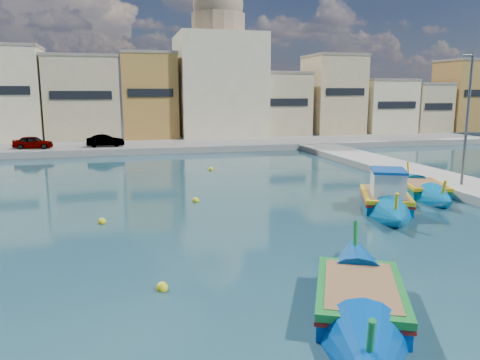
{
  "coord_description": "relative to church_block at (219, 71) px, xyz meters",
  "views": [
    {
      "loc": [
        -1.87,
        -16.97,
        5.87
      ],
      "look_at": [
        4.0,
        6.0,
        1.4
      ],
      "focal_mm": 35.0,
      "sensor_mm": 36.0,
      "label": 1
    }
  ],
  "objects": [
    {
      "name": "luzzu_cyan_mid",
      "position": [
        5.0,
        -33.89,
        -8.14
      ],
      "size": [
        4.6,
        8.92,
        2.58
      ],
      "color": "#0065A5",
      "rests_on": "ground"
    },
    {
      "name": "ground",
      "position": [
        -10.0,
        -40.0,
        -8.41
      ],
      "size": [
        160.0,
        160.0,
        0.0
      ],
      "primitive_type": "plane",
      "color": "#122F38",
      "rests_on": "ground"
    },
    {
      "name": "luzzu_turquoise_cabin",
      "position": [
        1.18,
        -36.14,
        -8.02
      ],
      "size": [
        6.16,
        10.01,
        3.22
      ],
      "color": "#005F9F",
      "rests_on": "ground"
    },
    {
      "name": "parked_cars",
      "position": [
        -20.7,
        -9.5,
        -7.22
      ],
      "size": [
        17.82,
        2.05,
        1.21
      ],
      "color": "#4C1919",
      "rests_on": "north_quay"
    },
    {
      "name": "north_townhouses",
      "position": [
        -3.32,
        -0.64,
        -3.41
      ],
      "size": [
        83.2,
        7.87,
        10.19
      ],
      "color": "tan",
      "rests_on": "ground"
    },
    {
      "name": "quay_street_lamp",
      "position": [
        7.44,
        -34.0,
        -4.07
      ],
      "size": [
        1.18,
        0.16,
        8.0
      ],
      "color": "#595B60",
      "rests_on": "ground"
    },
    {
      "name": "north_quay",
      "position": [
        -10.0,
        -8.0,
        -8.11
      ],
      "size": [
        80.0,
        8.0,
        0.6
      ],
      "primitive_type": "cube",
      "color": "gray",
      "rests_on": "ground"
    },
    {
      "name": "church_block",
      "position": [
        0.0,
        0.0,
        0.0
      ],
      "size": [
        10.0,
        10.0,
        19.1
      ],
      "color": "beige",
      "rests_on": "ground"
    },
    {
      "name": "luzzu_blue_south",
      "position": [
        -5.8,
        -46.32,
        -8.12
      ],
      "size": [
        6.16,
        9.65,
        2.79
      ],
      "color": "#0044AA",
      "rests_on": "ground"
    },
    {
      "name": "mooring_buoys",
      "position": [
        -9.06,
        -33.28,
        -8.33
      ],
      "size": [
        23.85,
        21.5,
        0.36
      ],
      "color": "yellow",
      "rests_on": "ground"
    }
  ]
}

